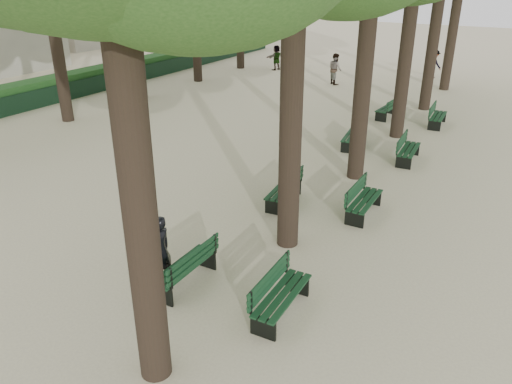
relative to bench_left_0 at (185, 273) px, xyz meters
The scene contains 16 objects.
ground 0.56m from the bench_left_0, 138.62° to the right, with size 120.00×120.00×0.00m, color beige.
bench_left_0 is the anchor object (origin of this frame).
bench_left_1 4.72m from the bench_left_0, 90.00° to the left, with size 0.76×1.85×0.92m.
bench_left_2 10.54m from the bench_left_0, 90.00° to the left, with size 0.81×1.86×0.92m.
bench_left_3 15.25m from the bench_left_0, 90.00° to the left, with size 0.72×1.84×0.92m.
bench_right_0 2.27m from the bench_left_0, ahead, with size 0.62×1.82×0.92m.
bench_right_1 5.61m from the bench_left_0, 66.18° to the left, with size 0.59×1.81×0.92m.
bench_right_2 10.24m from the bench_left_0, 77.21° to the left, with size 0.68×1.83×0.92m.
bench_right_3 15.19m from the bench_left_0, 81.42° to the left, with size 0.66×1.83×0.92m.
man_with_map 0.74m from the bench_left_0, 159.85° to the right, with size 0.62×0.66×1.60m.
pedestrian_e 25.32m from the bench_left_0, 113.06° to the left, with size 1.51×0.32×1.62m, color #262628.
pedestrian_a 21.49m from the bench_left_0, 102.91° to the left, with size 0.87×0.36×1.78m, color #262628.
pedestrian_b 25.81m from the bench_left_0, 90.38° to the left, with size 1.10×0.34×1.71m, color #262628.
fence 18.71m from the bench_left_0, 145.21° to the left, with size 0.08×42.00×0.90m, color black.
hedge 19.29m from the bench_left_0, 146.39° to the left, with size 1.20×42.00×1.20m, color #184518.
building_far 44.77m from the bench_left_0, 138.35° to the left, with size 12.00×16.00×7.00m, color #B7B2A3.
Camera 1 is at (6.18, -6.80, 6.26)m, focal length 35.00 mm.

